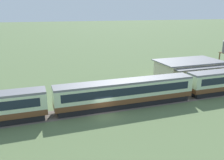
{
  "coord_description": "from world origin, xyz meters",
  "views": [
    {
      "loc": [
        -9.21,
        -29.77,
        14.34
      ],
      "look_at": [
        3.41,
        6.68,
        2.97
      ],
      "focal_mm": 38.0,
      "sensor_mm": 36.0,
      "label": 1
    }
  ],
  "objects": [
    {
      "name": "passenger_train",
      "position": [
        4.34,
        1.99,
        2.29
      ],
      "size": [
        67.9,
        3.05,
        4.13
      ],
      "color": "brown",
      "rests_on": "ground_plane"
    },
    {
      "name": "ground_plane",
      "position": [
        0.0,
        0.0,
        0.0
      ],
      "size": [
        600.0,
        600.0,
        0.0
      ],
      "primitive_type": "plane",
      "color": "#566B42"
    },
    {
      "name": "railway_track",
      "position": [
        5.06,
        1.99,
        0.01
      ],
      "size": [
        133.05,
        3.6,
        0.04
      ],
      "color": "#665B51",
      "rests_on": "ground_plane"
    },
    {
      "name": "station_building",
      "position": [
        21.83,
        10.75,
        2.17
      ],
      "size": [
        13.41,
        9.11,
        4.28
      ],
      "color": "beige",
      "rests_on": "ground_plane"
    }
  ]
}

